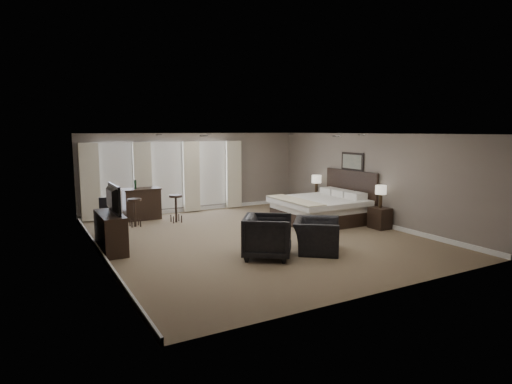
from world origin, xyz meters
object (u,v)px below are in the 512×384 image
lamp_near (381,197)px  bar_stool_right (176,209)px  bar_stool_left (135,213)px  desk_chair (109,215)px  bed (322,197)px  nightstand_near (380,218)px  tv (109,210)px  armchair_near (317,230)px  nightstand_far (316,203)px  armchair_far (268,234)px  dresser (111,232)px  bar_counter (142,204)px  lamp_far (316,185)px

lamp_near → bar_stool_right: 5.85m
bar_stool_left → desk_chair: 1.04m
bed → nightstand_near: 1.76m
tv → desk_chair: desk_chair is taller
nightstand_near → armchair_near: size_ratio=0.52×
nightstand_far → desk_chair: desk_chair is taller
bed → armchair_far: bearing=-144.3°
nightstand_far → armchair_far: bearing=-137.5°
nightstand_far → armchair_near: armchair_near is taller
armchair_near → dresser: bearing=99.7°
bar_stool_left → bar_stool_right: bar_stool_right is taller
tv → bar_counter: tv is taller
armchair_far → lamp_far: bearing=-12.4°
nightstand_near → bar_counter: size_ratio=0.53×
armchair_near → desk_chair: (-3.75, 3.84, 0.02)m
armchair_near → bar_counter: armchair_near is taller
nightstand_far → armchair_far: 5.57m
lamp_near → desk_chair: size_ratio=0.60×
armchair_near → bar_counter: (-2.51, 5.40, -0.01)m
bed → bar_counter: 5.42m
nightstand_far → armchair_near: 4.86m
nightstand_far → desk_chair: bearing=-179.6°
lamp_far → armchair_far: (-4.10, -3.76, -0.39)m
tv → dresser: bearing=-180.0°
nightstand_far → lamp_far: (0.00, 0.00, 0.61)m
nightstand_near → bar_stool_left: size_ratio=0.73×
bed → nightstand_far: bearing=58.5°
nightstand_near → armchair_far: (-4.10, -0.86, 0.21)m
bar_stool_left → desk_chair: bearing=-141.3°
bar_stool_right → bar_stool_left: bearing=179.5°
nightstand_far → dresser: size_ratio=0.38×
nightstand_far → tv: (-6.92, -1.62, 0.65)m
tv → armchair_far: bearing=-127.1°
bar_stool_left → bar_stool_right: (1.20, -0.01, 0.01)m
armchair_far → bar_stool_left: armchair_far is taller
bar_stool_right → nightstand_near: bearing=-36.9°
bar_counter → bar_stool_right: bearing=-49.9°
lamp_far → tv: lamp_far is taller
tv → bar_counter: bearing=-25.5°
nightstand_near → nightstand_far: (0.00, 2.90, -0.01)m
nightstand_near → dresser: dresser is taller
lamp_near → bar_stool_left: size_ratio=0.77×
armchair_far → bar_stool_left: bearing=57.1°
dresser → bar_stool_left: bearing=64.5°
lamp_near → dresser: bearing=169.5°
nightstand_far → bar_stool_right: bar_stool_right is taller
dresser → tv: tv is taller
tv → bar_stool_left: (1.06, 2.23, -0.53)m
nightstand_near → lamp_near: (0.00, 0.00, 0.60)m
nightstand_near → bar_counter: bearing=140.9°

